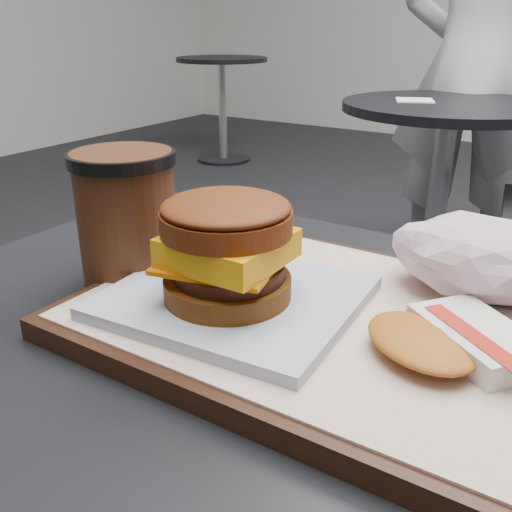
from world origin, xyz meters
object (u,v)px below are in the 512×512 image
at_px(neighbor_table, 442,162).
at_px(patron, 474,68).
at_px(breakfast_sandwich, 230,261).
at_px(serving_tray, 322,319).
at_px(crumpled_wrapper, 480,256).
at_px(coffee_cup, 127,215).
at_px(hash_brown, 452,339).

xyz_separation_m(neighbor_table, patron, (-0.03, 0.42, 0.28)).
bearing_deg(neighbor_table, breakfast_sandwich, -80.64).
xyz_separation_m(serving_tray, crumpled_wrapper, (0.09, 0.10, 0.04)).
height_order(serving_tray, coffee_cup, coffee_cup).
height_order(breakfast_sandwich, crumpled_wrapper, breakfast_sandwich).
distance_m(serving_tray, hash_brown, 0.11).
bearing_deg(crumpled_wrapper, breakfast_sandwich, -139.32).
relative_size(serving_tray, coffee_cup, 3.01).
relative_size(neighbor_table, patron, 0.45).
distance_m(breakfast_sandwich, crumpled_wrapper, 0.21).
xyz_separation_m(breakfast_sandwich, crumpled_wrapper, (0.16, 0.13, -0.01)).
bearing_deg(hash_brown, serving_tray, 173.67).
bearing_deg(coffee_cup, patron, 94.89).
bearing_deg(neighbor_table, crumpled_wrapper, -74.11).
height_order(coffee_cup, patron, patron).
xyz_separation_m(crumpled_wrapper, coffee_cup, (-0.28, -0.12, 0.02)).
distance_m(neighbor_table, patron, 0.50).
bearing_deg(coffee_cup, neighbor_table, 95.01).
height_order(serving_tray, patron, patron).
relative_size(serving_tray, hash_brown, 2.81).
relative_size(breakfast_sandwich, hash_brown, 1.49).
xyz_separation_m(hash_brown, neighbor_table, (-0.43, 1.60, -0.25)).
relative_size(hash_brown, patron, 0.08).
relative_size(coffee_cup, neighbor_table, 0.17).
height_order(serving_tray, hash_brown, hash_brown).
bearing_deg(serving_tray, coffee_cup, -174.66).
xyz_separation_m(crumpled_wrapper, neighbor_table, (-0.43, 1.49, -0.27)).
bearing_deg(breakfast_sandwich, hash_brown, 8.71).
height_order(breakfast_sandwich, coffee_cup, coffee_cup).
relative_size(crumpled_wrapper, neighbor_table, 0.19).
bearing_deg(breakfast_sandwich, neighbor_table, 99.36).
relative_size(breakfast_sandwich, patron, 0.12).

